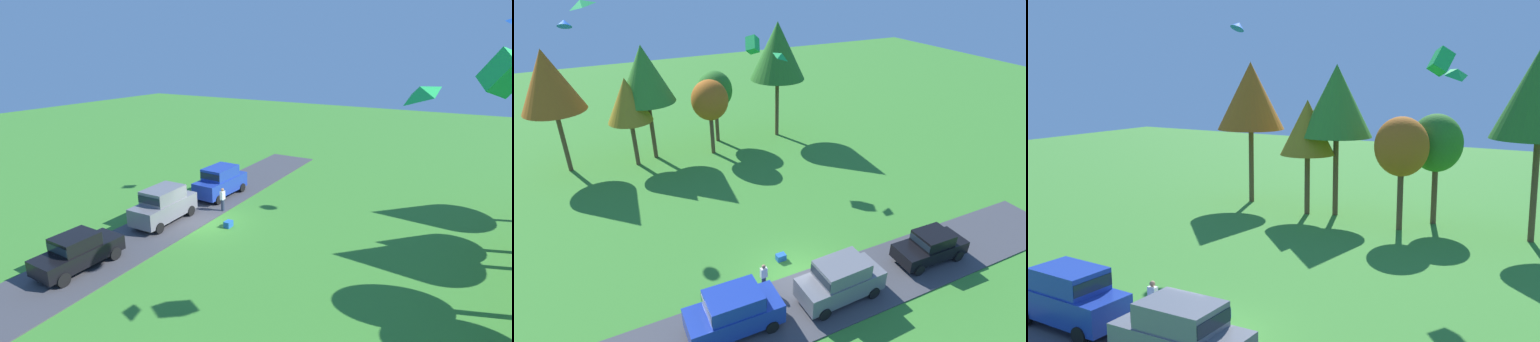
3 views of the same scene
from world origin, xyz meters
TOP-DOWN VIEW (x-y plane):
  - ground_plane at (0.00, 0.00)m, footprint 120.00×120.00m
  - pavement_strip at (0.00, -2.03)m, footprint 36.00×4.40m
  - car_suv_far_end at (-4.48, -1.94)m, footprint 4.64×2.13m
  - car_suv_by_flagpole at (1.30, -2.37)m, footprint 4.65×2.15m
  - car_sedan_mid_row at (7.89, -2.16)m, footprint 4.45×2.06m
  - person_beside_suv at (-2.06, -0.10)m, footprint 0.36×0.24m
  - cooler_box at (-0.11, 1.65)m, footprint 0.56×0.40m
  - kite_diamond_trailing_tail at (5.61, 12.83)m, footprint 1.35×1.37m
  - kite_box_topmost at (4.14, 15.07)m, footprint 1.41×1.61m

SIDE VIEW (x-z plane):
  - ground_plane at x=0.00m, z-range 0.00..0.00m
  - pavement_strip at x=0.00m, z-range 0.00..0.06m
  - cooler_box at x=-0.11m, z-range 0.00..0.40m
  - person_beside_suv at x=-2.06m, z-range 0.02..1.73m
  - car_sedan_mid_row at x=7.89m, z-range 0.12..1.96m
  - car_suv_far_end at x=-4.48m, z-range 0.16..2.44m
  - car_suv_by_flagpole at x=1.30m, z-range 0.16..2.44m
  - kite_diamond_trailing_tail at x=5.61m, z-range 9.12..9.84m
  - kite_box_topmost at x=4.14m, z-range 9.24..10.85m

